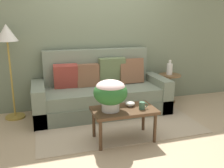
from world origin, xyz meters
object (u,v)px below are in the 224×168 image
at_px(floor_lamp, 7,42).
at_px(coffee_mug, 142,106).
at_px(potted_plant, 110,92).
at_px(snack_bowl, 130,104).
at_px(coffee_table, 124,113).
at_px(couch, 101,93).
at_px(side_table, 169,83).
at_px(table_vase, 170,69).

height_order(floor_lamp, coffee_mug, floor_lamp).
bearing_deg(floor_lamp, potted_plant, -44.43).
bearing_deg(snack_bowl, coffee_table, -145.86).
distance_m(couch, side_table, 1.42).
distance_m(couch, floor_lamp, 1.72).
bearing_deg(snack_bowl, side_table, 42.52).
relative_size(potted_plant, coffee_mug, 3.53).
bearing_deg(table_vase, potted_plant, -141.26).
distance_m(couch, potted_plant, 1.18).
bearing_deg(coffee_table, table_vase, 42.24).
bearing_deg(side_table, potted_plant, -141.59).
xyz_separation_m(potted_plant, table_vase, (1.56, 1.25, -0.03)).
height_order(potted_plant, coffee_mug, potted_plant).
height_order(side_table, snack_bowl, side_table).
bearing_deg(potted_plant, snack_bowl, 15.64).
relative_size(coffee_table, coffee_mug, 6.82).
height_order(floor_lamp, snack_bowl, floor_lamp).
bearing_deg(side_table, coffee_mug, -131.30).
bearing_deg(floor_lamp, couch, -6.00).
xyz_separation_m(side_table, floor_lamp, (-2.86, 0.02, 0.87)).
bearing_deg(potted_plant, coffee_table, 1.93).
bearing_deg(coffee_mug, coffee_table, 163.05).
xyz_separation_m(floor_lamp, coffee_mug, (1.71, -1.33, -0.76)).
height_order(coffee_mug, snack_bowl, coffee_mug).
distance_m(couch, coffee_table, 1.11).
height_order(side_table, potted_plant, potted_plant).
height_order(coffee_table, coffee_mug, coffee_mug).
bearing_deg(side_table, couch, -174.71).
distance_m(coffee_table, floor_lamp, 2.13).
distance_m(couch, table_vase, 1.45).
distance_m(coffee_table, snack_bowl, 0.17).
distance_m(coffee_table, coffee_mug, 0.26).
distance_m(side_table, table_vase, 0.29).
height_order(potted_plant, snack_bowl, potted_plant).
distance_m(floor_lamp, potted_plant, 1.89).
bearing_deg(snack_bowl, floor_lamp, 143.53).
bearing_deg(coffee_table, couch, 91.63).
bearing_deg(table_vase, coffee_mug, -130.92).
xyz_separation_m(coffee_table, side_table, (1.38, 1.24, -0.01)).
xyz_separation_m(couch, floor_lamp, (-1.45, 0.15, 0.91)).
bearing_deg(couch, coffee_table, -88.37).
bearing_deg(snack_bowl, couch, 98.20).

